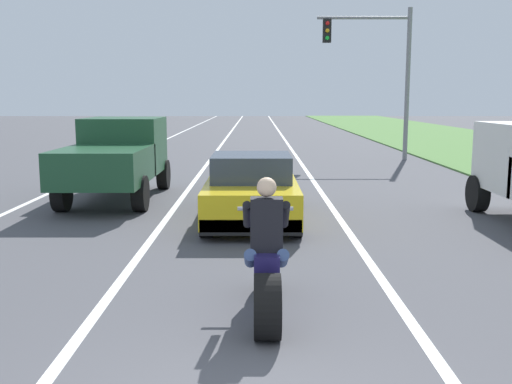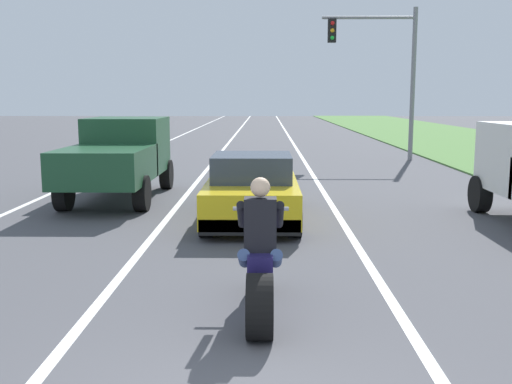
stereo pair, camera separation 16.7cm
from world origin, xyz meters
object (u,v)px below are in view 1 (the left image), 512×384
(sports_car_yellow, at_px, (250,190))
(traffic_light_mast_near, at_px, (379,61))
(pickup_truck_left_lane_dark_green, at_px, (115,155))
(motorcycle_with_rider, at_px, (265,267))

(sports_car_yellow, bearing_deg, traffic_light_mast_near, 67.53)
(traffic_light_mast_near, bearing_deg, sports_car_yellow, -112.47)
(sports_car_yellow, xyz_separation_m, traffic_light_mast_near, (5.05, 12.20, 3.31))
(pickup_truck_left_lane_dark_green, xyz_separation_m, traffic_light_mast_near, (8.38, 9.64, 2.83))
(motorcycle_with_rider, relative_size, pickup_truck_left_lane_dark_green, 0.46)
(sports_car_yellow, bearing_deg, pickup_truck_left_lane_dark_green, 142.44)
(motorcycle_with_rider, bearing_deg, sports_car_yellow, 92.15)
(motorcycle_with_rider, xyz_separation_m, traffic_light_mast_near, (4.84, 17.76, 3.34))
(motorcycle_with_rider, relative_size, sports_car_yellow, 0.51)
(pickup_truck_left_lane_dark_green, distance_m, traffic_light_mast_near, 13.08)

